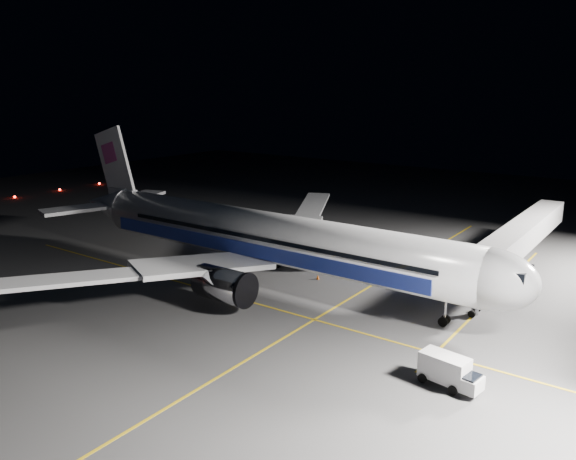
% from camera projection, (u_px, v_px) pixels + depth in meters
% --- Properties ---
extents(ground, '(200.00, 200.00, 0.00)m').
position_uv_depth(ground, '(269.00, 282.00, 63.77)').
color(ground, '#4C4C4F').
rests_on(ground, ground).
extents(guide_line_main, '(0.25, 80.00, 0.01)m').
position_uv_depth(guide_line_main, '(346.00, 301.00, 58.12)').
color(guide_line_main, gold).
rests_on(guide_line_main, ground).
extents(guide_line_cross, '(70.00, 0.25, 0.01)m').
position_uv_depth(guide_line_cross, '(235.00, 297.00, 59.04)').
color(guide_line_cross, gold).
rests_on(guide_line_cross, ground).
extents(guide_line_side, '(0.25, 40.00, 0.01)m').
position_uv_depth(guide_line_side, '(492.00, 297.00, 59.21)').
color(guide_line_side, gold).
rests_on(guide_line_side, ground).
extents(airliner, '(61.48, 54.22, 16.64)m').
position_uv_depth(airliner, '(261.00, 237.00, 63.11)').
color(airliner, silver).
rests_on(airliner, ground).
extents(jet_bridge, '(3.60, 34.40, 6.30)m').
position_uv_depth(jet_bridge, '(516.00, 239.00, 64.43)').
color(jet_bridge, '#B2B2B7').
rests_on(jet_bridge, ground).
extents(service_truck, '(4.79, 2.52, 2.34)m').
position_uv_depth(service_truck, '(450.00, 371.00, 41.22)').
color(service_truck, silver).
rests_on(service_truck, ground).
extents(baggage_tug, '(2.87, 2.43, 1.90)m').
position_uv_depth(baggage_tug, '(269.00, 240.00, 78.03)').
color(baggage_tug, black).
rests_on(baggage_tug, ground).
extents(safety_cone_a, '(0.44, 0.44, 0.66)m').
position_uv_depth(safety_cone_a, '(262.00, 263.00, 69.43)').
color(safety_cone_a, '#D75209').
rests_on(safety_cone_a, ground).
extents(safety_cone_b, '(0.44, 0.44, 0.66)m').
position_uv_depth(safety_cone_b, '(314.00, 267.00, 67.93)').
color(safety_cone_b, '#D75209').
rests_on(safety_cone_b, ground).
extents(safety_cone_c, '(0.37, 0.37, 0.55)m').
position_uv_depth(safety_cone_c, '(318.00, 277.00, 64.61)').
color(safety_cone_c, '#D75209').
rests_on(safety_cone_c, ground).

